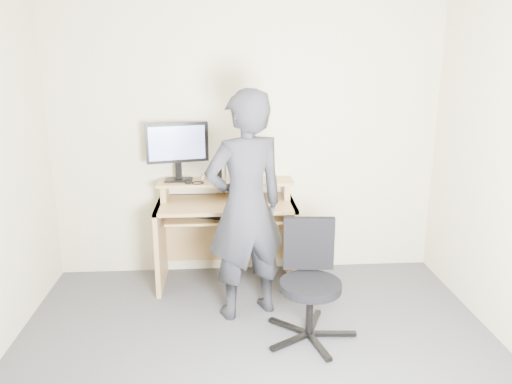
{
  "coord_description": "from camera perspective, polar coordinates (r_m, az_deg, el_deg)",
  "views": [
    {
      "loc": [
        -0.22,
        -2.72,
        1.99
      ],
      "look_at": [
        0.04,
        1.05,
        0.95
      ],
      "focal_mm": 35.0,
      "sensor_mm": 36.0,
      "label": 1
    }
  ],
  "objects": [
    {
      "name": "headphones",
      "position": [
        4.52,
        -5.21,
        1.62
      ],
      "size": [
        0.19,
        0.19,
        0.06
      ],
      "primitive_type": "torus",
      "rotation": [
        0.26,
        0.0,
        -0.27
      ],
      "color": "silver",
      "rests_on": "desk"
    },
    {
      "name": "back_wall",
      "position": [
        4.53,
        -1.06,
        6.01
      ],
      "size": [
        3.5,
        0.02,
        2.5
      ],
      "primitive_type": "cube",
      "color": "beige",
      "rests_on": "ground"
    },
    {
      "name": "mouse",
      "position": [
        4.25,
        -0.05,
        -1.27
      ],
      "size": [
        0.1,
        0.07,
        0.04
      ],
      "primitive_type": "ellipsoid",
      "rotation": [
        0.0,
        0.0,
        0.07
      ],
      "color": "black",
      "rests_on": "desk"
    },
    {
      "name": "travel_mug",
      "position": [
        4.44,
        -3.57,
        2.55
      ],
      "size": [
        0.1,
        0.1,
        0.19
      ],
      "primitive_type": "cylinder",
      "rotation": [
        0.0,
        0.0,
        -0.23
      ],
      "color": "#BDBDC2",
      "rests_on": "desk"
    },
    {
      "name": "desk",
      "position": [
        4.48,
        -3.43,
        -3.39
      ],
      "size": [
        1.2,
        0.6,
        0.91
      ],
      "color": "tan",
      "rests_on": "ground"
    },
    {
      "name": "smartphone",
      "position": [
        4.44,
        -0.13,
        1.4
      ],
      "size": [
        0.08,
        0.14,
        0.01
      ],
      "primitive_type": "cube",
      "rotation": [
        0.0,
        0.0,
        -0.12
      ],
      "color": "black",
      "rests_on": "desk"
    },
    {
      "name": "ground",
      "position": [
        3.37,
        0.66,
        -20.74
      ],
      "size": [
        3.5,
        3.5,
        0.0
      ],
      "primitive_type": "plane",
      "color": "#4A4A4E",
      "rests_on": "ground"
    },
    {
      "name": "keyboard",
      "position": [
        4.29,
        -4.27,
        -2.63
      ],
      "size": [
        0.49,
        0.34,
        0.03
      ],
      "primitive_type": "cube",
      "rotation": [
        0.0,
        0.0,
        -0.38
      ],
      "color": "black",
      "rests_on": "desk"
    },
    {
      "name": "external_drive",
      "position": [
        4.47,
        -4.0,
        2.7
      ],
      "size": [
        0.07,
        0.13,
        0.2
      ],
      "primitive_type": "cube",
      "rotation": [
        0.0,
        0.0,
        -0.03
      ],
      "color": "black",
      "rests_on": "desk"
    },
    {
      "name": "charger",
      "position": [
        4.36,
        -7.78,
        1.15
      ],
      "size": [
        0.05,
        0.05,
        0.03
      ],
      "primitive_type": "cube",
      "rotation": [
        0.0,
        0.0,
        0.27
      ],
      "color": "black",
      "rests_on": "desk"
    },
    {
      "name": "office_chair",
      "position": [
        3.64,
        6.15,
        -9.56
      ],
      "size": [
        0.65,
        0.67,
        0.84
      ],
      "rotation": [
        0.0,
        0.0,
        -0.07
      ],
      "color": "black",
      "rests_on": "ground"
    },
    {
      "name": "person",
      "position": [
        3.77,
        -1.2,
        -1.7
      ],
      "size": [
        0.76,
        0.64,
        1.77
      ],
      "primitive_type": "imported",
      "rotation": [
        0.0,
        0.0,
        3.53
      ],
      "color": "black",
      "rests_on": "ground"
    },
    {
      "name": "monitor",
      "position": [
        4.41,
        -8.97,
        5.17
      ],
      "size": [
        0.54,
        0.17,
        0.52
      ],
      "rotation": [
        0.0,
        0.0,
        0.24
      ],
      "color": "black",
      "rests_on": "desk"
    }
  ]
}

